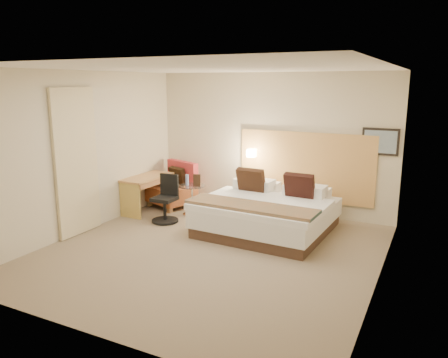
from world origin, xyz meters
The scene contains 19 objects.
floor centered at (0.00, 0.00, -0.01)m, with size 4.80×5.00×0.02m, color #816E56.
ceiling centered at (0.00, 0.00, 2.71)m, with size 4.80×5.00×0.02m, color white.
wall_back centered at (0.00, 2.51, 1.35)m, with size 4.80×0.02×2.70m, color beige.
wall_front centered at (0.00, -2.51, 1.35)m, with size 4.80×0.02×2.70m, color beige.
wall_left centered at (-2.41, 0.00, 1.35)m, with size 0.02×5.00×2.70m, color beige.
wall_right centered at (2.41, 0.00, 1.35)m, with size 0.02×5.00×2.70m, color beige.
headboard_panel centered at (0.70, 2.47, 0.95)m, with size 2.60×0.04×1.30m, color tan.
art_frame centered at (2.02, 2.48, 1.50)m, with size 0.62×0.03×0.47m, color black.
art_canvas centered at (2.02, 2.46, 1.50)m, with size 0.54×0.01×0.39m, color gray.
lamp_arm centered at (-0.35, 2.42, 1.15)m, with size 0.02×0.02×0.12m, color white.
lamp_shade centered at (-0.35, 2.36, 1.15)m, with size 0.15×0.15×0.15m, color #FFEDC6.
curtain centered at (-2.36, -0.25, 1.22)m, with size 0.06×0.90×2.42m, color beige.
bottle_a centered at (-1.31, 1.49, 0.69)m, with size 0.06×0.06×0.21m, color #92A8E2.
menu_folder centered at (-1.10, 1.51, 0.70)m, with size 0.14×0.05×0.23m, color #372316.
bed centered at (0.42, 1.29, 0.33)m, with size 2.16×2.11×1.02m.
lounge_chair centered at (-1.88, 1.89, 0.36)m, with size 1.06×0.99×0.91m.
side_table centered at (-1.21, 1.51, 0.32)m, with size 0.67×0.67×0.58m.
desk centered at (-2.11, 1.34, 0.56)m, with size 0.55×1.15×0.71m.
desk_chair centered at (-1.43, 0.94, 0.35)m, with size 0.50×0.50×0.86m.
Camera 1 is at (2.96, -5.46, 2.50)m, focal length 35.00 mm.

